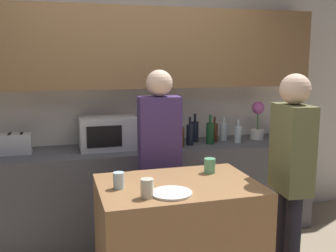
{
  "coord_description": "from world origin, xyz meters",
  "views": [
    {
      "loc": [
        -0.66,
        -2.19,
        1.73
      ],
      "look_at": [
        0.1,
        0.49,
        1.25
      ],
      "focal_mm": 42.0,
      "sensor_mm": 36.0,
      "label": 1
    }
  ],
  "objects_px": {
    "toaster": "(16,144)",
    "bottle_0": "(180,136)",
    "bottle_1": "(190,134)",
    "person_left": "(291,167)",
    "microwave": "(107,132)",
    "person_center": "(160,151)",
    "plate_on_island": "(171,193)",
    "bottle_4": "(214,132)",
    "bottle_5": "(224,131)",
    "bottle_6": "(238,134)",
    "cup_2": "(147,188)",
    "bottle_3": "(210,133)",
    "potted_plant": "(258,120)",
    "cup_0": "(210,166)",
    "cup_1": "(119,180)",
    "bottle_2": "(195,131)"
  },
  "relations": [
    {
      "from": "toaster",
      "to": "bottle_0",
      "type": "relative_size",
      "value": 0.96
    },
    {
      "from": "toaster",
      "to": "bottle_1",
      "type": "height_order",
      "value": "bottle_1"
    },
    {
      "from": "person_left",
      "to": "microwave",
      "type": "bearing_deg",
      "value": 46.74
    },
    {
      "from": "bottle_1",
      "to": "person_center",
      "type": "height_order",
      "value": "person_center"
    },
    {
      "from": "bottle_1",
      "to": "plate_on_island",
      "type": "distance_m",
      "value": 1.46
    },
    {
      "from": "bottle_4",
      "to": "bottle_5",
      "type": "distance_m",
      "value": 0.12
    },
    {
      "from": "bottle_1",
      "to": "person_left",
      "type": "xyz_separation_m",
      "value": [
        0.34,
        -1.21,
        -0.03
      ]
    },
    {
      "from": "bottle_6",
      "to": "cup_2",
      "type": "xyz_separation_m",
      "value": [
        -1.23,
        -1.31,
        -0.02
      ]
    },
    {
      "from": "bottle_3",
      "to": "person_left",
      "type": "distance_m",
      "value": 1.21
    },
    {
      "from": "potted_plant",
      "to": "plate_on_island",
      "type": "bearing_deg",
      "value": -133.75
    },
    {
      "from": "bottle_3",
      "to": "cup_0",
      "type": "distance_m",
      "value": 1.03
    },
    {
      "from": "bottle_0",
      "to": "bottle_5",
      "type": "distance_m",
      "value": 0.56
    },
    {
      "from": "cup_2",
      "to": "cup_0",
      "type": "bearing_deg",
      "value": 34.7
    },
    {
      "from": "plate_on_island",
      "to": "cup_1",
      "type": "distance_m",
      "value": 0.36
    },
    {
      "from": "bottle_4",
      "to": "bottle_5",
      "type": "xyz_separation_m",
      "value": [
        0.11,
        0.03,
        -0.01
      ]
    },
    {
      "from": "bottle_4",
      "to": "plate_on_island",
      "type": "distance_m",
      "value": 1.68
    },
    {
      "from": "bottle_6",
      "to": "cup_2",
      "type": "bearing_deg",
      "value": -133.26
    },
    {
      "from": "bottle_0",
      "to": "bottle_1",
      "type": "bearing_deg",
      "value": 26.7
    },
    {
      "from": "plate_on_island",
      "to": "person_left",
      "type": "bearing_deg",
      "value": 7.72
    },
    {
      "from": "bottle_6",
      "to": "cup_1",
      "type": "xyz_separation_m",
      "value": [
        -1.37,
        -1.09,
        -0.03
      ]
    },
    {
      "from": "microwave",
      "to": "bottle_4",
      "type": "xyz_separation_m",
      "value": [
        1.09,
        0.02,
        -0.05
      ]
    },
    {
      "from": "bottle_3",
      "to": "cup_0",
      "type": "bearing_deg",
      "value": -111.94
    },
    {
      "from": "bottle_1",
      "to": "bottle_3",
      "type": "height_order",
      "value": "bottle_3"
    },
    {
      "from": "bottle_2",
      "to": "bottle_5",
      "type": "distance_m",
      "value": 0.31
    },
    {
      "from": "bottle_0",
      "to": "bottle_1",
      "type": "height_order",
      "value": "bottle_1"
    },
    {
      "from": "toaster",
      "to": "cup_0",
      "type": "bearing_deg",
      "value": -36.13
    },
    {
      "from": "bottle_1",
      "to": "cup_1",
      "type": "xyz_separation_m",
      "value": [
        -0.87,
        -1.13,
        -0.05
      ]
    },
    {
      "from": "bottle_5",
      "to": "bottle_6",
      "type": "relative_size",
      "value": 1.02
    },
    {
      "from": "microwave",
      "to": "cup_1",
      "type": "bearing_deg",
      "value": -93.83
    },
    {
      "from": "bottle_0",
      "to": "cup_2",
      "type": "bearing_deg",
      "value": -115.56
    },
    {
      "from": "bottle_2",
      "to": "bottle_6",
      "type": "xyz_separation_m",
      "value": [
        0.4,
        -0.17,
        -0.02
      ]
    },
    {
      "from": "bottle_2",
      "to": "bottle_4",
      "type": "xyz_separation_m",
      "value": [
        0.2,
        -0.04,
        -0.01
      ]
    },
    {
      "from": "potted_plant",
      "to": "bottle_5",
      "type": "xyz_separation_m",
      "value": [
        -0.36,
        0.04,
        -0.11
      ]
    },
    {
      "from": "toaster",
      "to": "bottle_5",
      "type": "relative_size",
      "value": 1.09
    },
    {
      "from": "plate_on_island",
      "to": "person_center",
      "type": "relative_size",
      "value": 0.16
    },
    {
      "from": "bottle_0",
      "to": "bottle_4",
      "type": "xyz_separation_m",
      "value": [
        0.42,
        0.15,
        -0.01
      ]
    },
    {
      "from": "bottle_4",
      "to": "cup_0",
      "type": "bearing_deg",
      "value": -114.07
    },
    {
      "from": "microwave",
      "to": "bottle_2",
      "type": "xyz_separation_m",
      "value": [
        0.89,
        0.06,
        -0.04
      ]
    },
    {
      "from": "microwave",
      "to": "bottle_0",
      "type": "distance_m",
      "value": 0.69
    },
    {
      "from": "cup_1",
      "to": "person_left",
      "type": "xyz_separation_m",
      "value": [
        1.22,
        -0.08,
        0.01
      ]
    },
    {
      "from": "cup_1",
      "to": "bottle_2",
      "type": "bearing_deg",
      "value": 52.49
    },
    {
      "from": "bottle_4",
      "to": "bottle_0",
      "type": "bearing_deg",
      "value": -159.56
    },
    {
      "from": "bottle_1",
      "to": "bottle_5",
      "type": "xyz_separation_m",
      "value": [
        0.41,
        0.12,
        -0.01
      ]
    },
    {
      "from": "bottle_0",
      "to": "person_left",
      "type": "relative_size",
      "value": 0.17
    },
    {
      "from": "cup_0",
      "to": "bottle_3",
      "type": "bearing_deg",
      "value": 68.06
    },
    {
      "from": "potted_plant",
      "to": "bottle_1",
      "type": "distance_m",
      "value": 0.78
    },
    {
      "from": "cup_2",
      "to": "potted_plant",
      "type": "bearing_deg",
      "value": 43.41
    },
    {
      "from": "microwave",
      "to": "bottle_2",
      "type": "height_order",
      "value": "microwave"
    },
    {
      "from": "cup_2",
      "to": "person_center",
      "type": "relative_size",
      "value": 0.07
    },
    {
      "from": "potted_plant",
      "to": "person_center",
      "type": "xyz_separation_m",
      "value": [
        -1.21,
        -0.58,
        -0.12
      ]
    }
  ]
}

